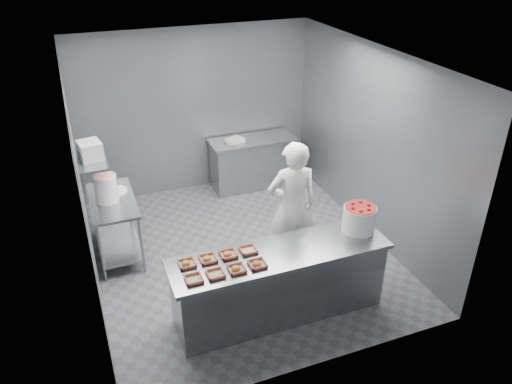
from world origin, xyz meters
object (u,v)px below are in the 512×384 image
(prep_table, at_px, (115,219))
(tray_2, at_px, (237,269))
(strawberry_tub, at_px, (359,218))
(worker, at_px, (292,206))
(appliance, at_px, (90,150))
(tray_1, at_px, (216,274))
(tray_6, at_px, (228,254))
(tray_3, at_px, (257,264))
(tray_4, at_px, (187,263))
(tray_7, at_px, (248,250))
(service_counter, at_px, (279,283))
(back_counter, at_px, (253,162))
(tray_5, at_px, (208,259))
(glaze_bucket, at_px, (106,188))
(tray_0, at_px, (194,279))

(prep_table, distance_m, tray_2, 2.37)
(tray_2, xyz_separation_m, strawberry_tub, (1.65, 0.23, 0.15))
(worker, xyz_separation_m, appliance, (-2.37, 1.03, 0.76))
(tray_1, bearing_deg, tray_6, 50.50)
(tray_3, bearing_deg, tray_4, 158.24)
(prep_table, bearing_deg, tray_7, -53.98)
(tray_4, bearing_deg, service_counter, -7.73)
(service_counter, height_order, worker, worker)
(tray_2, bearing_deg, strawberry_tub, 7.81)
(tray_1, xyz_separation_m, appliance, (-1.00, 2.04, 0.76))
(back_counter, height_order, tray_2, tray_2)
(tray_2, relative_size, worker, 0.10)
(tray_6, xyz_separation_m, worker, (1.13, 0.72, -0.00))
(tray_3, relative_size, appliance, 0.61)
(worker, height_order, strawberry_tub, worker)
(tray_3, height_order, strawberry_tub, strawberry_tub)
(tray_1, distance_m, tray_3, 0.48)
(tray_4, xyz_separation_m, tray_5, (0.24, 0.00, 0.00))
(glaze_bucket, bearing_deg, tray_0, -72.77)
(glaze_bucket, bearing_deg, tray_4, -70.29)
(tray_0, distance_m, tray_6, 0.56)
(service_counter, distance_m, tray_2, 0.76)
(tray_2, height_order, tray_4, same)
(prep_table, relative_size, tray_5, 6.40)
(tray_1, distance_m, strawberry_tub, 1.91)
(tray_7, bearing_deg, tray_5, -180.00)
(tray_0, xyz_separation_m, strawberry_tub, (2.13, 0.23, 0.15))
(tray_5, bearing_deg, tray_0, -129.50)
(tray_6, bearing_deg, tray_0, -148.93)
(service_counter, bearing_deg, tray_0, -172.26)
(tray_0, distance_m, tray_3, 0.72)
(tray_1, distance_m, worker, 1.69)
(back_counter, distance_m, tray_5, 3.58)
(tray_2, bearing_deg, tray_6, 90.00)
(tray_5, relative_size, appliance, 0.61)
(service_counter, bearing_deg, tray_5, 170.05)
(tray_0, xyz_separation_m, appliance, (-0.76, 2.04, 0.76))
(strawberry_tub, bearing_deg, tray_0, -173.92)
(tray_3, xyz_separation_m, tray_4, (-0.72, 0.29, 0.00))
(tray_2, height_order, glaze_bucket, glaze_bucket)
(tray_1, distance_m, glaze_bucket, 2.27)
(tray_1, height_order, tray_6, tray_6)
(service_counter, relative_size, tray_0, 13.88)
(back_counter, height_order, tray_1, tray_1)
(tray_1, bearing_deg, tray_4, 130.21)
(tray_6, xyz_separation_m, glaze_bucket, (-1.12, 1.79, 0.18))
(tray_7, bearing_deg, tray_4, -180.00)
(tray_7, relative_size, glaze_bucket, 0.41)
(appliance, bearing_deg, tray_2, -69.12)
(tray_2, bearing_deg, glaze_bucket, 118.36)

